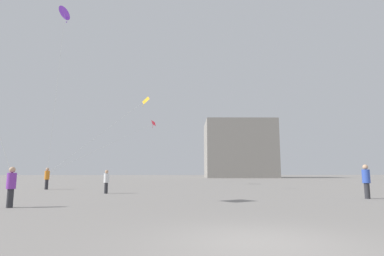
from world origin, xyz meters
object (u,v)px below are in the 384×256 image
person_in_purple (11,185)px  kite_crimson_delta (151,124)px  kite_violet_diamond (65,14)px  person_in_blue (366,180)px  person_in_orange (47,177)px  kite_amber_delta (144,102)px  person_in_white (106,181)px  building_left_hall (239,150)px

person_in_purple → kite_crimson_delta: 30.81m
person_in_purple → kite_violet_diamond: (-2.40, 11.94, 13.77)m
person_in_blue → person_in_orange: person_in_blue is taller
kite_amber_delta → kite_violet_diamond: bearing=-119.3°
person_in_white → kite_crimson_delta: kite_crimson_delta is taller
person_in_white → person_in_orange: size_ratio=0.88×
kite_crimson_delta → kite_violet_diamond: kite_violet_diamond is taller
person_in_purple → building_left_hall: 72.18m
kite_crimson_delta → person_in_orange: bearing=-115.6°
person_in_orange → building_left_hall: size_ratio=0.10×
kite_violet_diamond → building_left_hall: 62.34m
kite_crimson_delta → person_in_purple: bearing=-97.9°
kite_violet_diamond → kite_amber_delta: bearing=60.7°
kite_crimson_delta → person_in_blue: bearing=-64.1°
person_in_purple → kite_crimson_delta: kite_crimson_delta is taller
person_in_blue → person_in_white: size_ratio=1.17×
person_in_orange → person_in_blue: bearing=110.3°
kite_amber_delta → building_left_hall: size_ratio=0.53×
person_in_purple → kite_amber_delta: size_ratio=0.17×
person_in_purple → kite_crimson_delta: size_ratio=0.09×
person_in_orange → kite_crimson_delta: bearing=-158.0°
person_in_white → person_in_orange: 7.92m
person_in_blue → kite_amber_delta: bearing=21.0°
person_in_purple → person_in_white: person_in_purple is taller
kite_amber_delta → building_left_hall: building_left_hall is taller
person_in_purple → building_left_hall: building_left_hall is taller
person_in_blue → kite_crimson_delta: (-13.02, 26.83, 7.02)m
person_in_white → building_left_hall: size_ratio=0.08×
person_in_orange → kite_crimson_delta: kite_crimson_delta is taller
person_in_blue → kite_crimson_delta: 30.64m
building_left_hall → kite_crimson_delta: bearing=-119.3°
kite_crimson_delta → kite_amber_delta: bearing=-94.8°
person_in_purple → person_in_blue: bearing=167.2°
person_in_orange → kite_amber_delta: kite_amber_delta is taller
person_in_blue → person_in_purple: size_ratio=1.12×
person_in_blue → person_in_orange: size_ratio=1.03×
person_in_blue → kite_crimson_delta: bearing=12.2°
person_in_white → person_in_orange: person_in_orange is taller
person_in_orange → kite_violet_diamond: bearing=84.0°
person_in_orange → building_left_hall: building_left_hall is taller
person_in_white → kite_amber_delta: (1.26, 14.27, 8.72)m
person_in_purple → building_left_hall: size_ratio=0.09×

